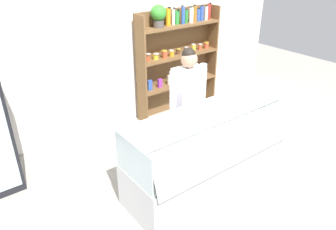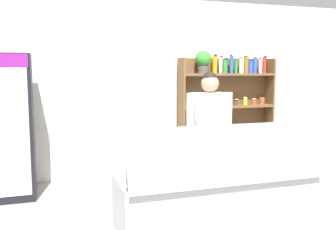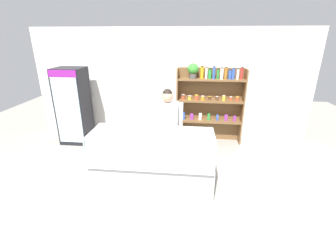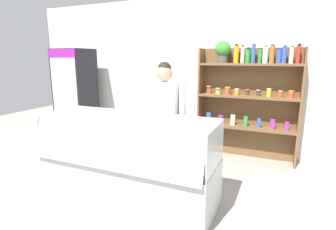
% 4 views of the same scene
% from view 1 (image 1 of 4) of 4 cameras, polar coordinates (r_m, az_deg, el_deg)
% --- Properties ---
extents(ground_plane, '(12.00, 12.00, 0.00)m').
position_cam_1_polar(ground_plane, '(4.27, 8.08, -12.06)').
color(ground_plane, gray).
extents(back_wall, '(6.80, 0.10, 2.70)m').
position_cam_1_polar(back_wall, '(5.29, -8.55, 12.26)').
color(back_wall, white).
rests_on(back_wall, ground).
extents(shelving_unit, '(1.57, 0.29, 1.91)m').
position_cam_1_polar(shelving_unit, '(5.67, 1.39, 10.88)').
color(shelving_unit, brown).
rests_on(shelving_unit, ground).
extents(deli_display_case, '(2.05, 0.79, 1.01)m').
position_cam_1_polar(deli_display_case, '(4.08, 6.57, -8.58)').
color(deli_display_case, silver).
rests_on(deli_display_case, ground).
extents(shop_clerk, '(0.59, 0.25, 1.60)m').
position_cam_1_polar(shop_clerk, '(4.26, 3.54, 2.97)').
color(shop_clerk, '#2D2D38').
rests_on(shop_clerk, ground).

